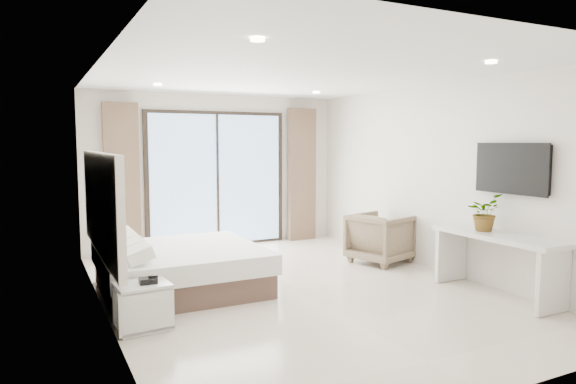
{
  "coord_description": "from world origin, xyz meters",
  "views": [
    {
      "loc": [
        -2.96,
        -5.65,
        1.87
      ],
      "look_at": [
        0.08,
        0.4,
        1.21
      ],
      "focal_mm": 32.0,
      "sensor_mm": 36.0,
      "label": 1
    }
  ],
  "objects_px": {
    "bed": "(180,268)",
    "nightstand": "(143,306)",
    "armchair": "(381,236)",
    "console_desk": "(497,250)"
  },
  "relations": [
    {
      "from": "bed",
      "to": "nightstand",
      "type": "height_order",
      "value": "bed"
    },
    {
      "from": "bed",
      "to": "armchair",
      "type": "relative_size",
      "value": 2.3
    },
    {
      "from": "bed",
      "to": "armchair",
      "type": "bearing_deg",
      "value": 1.78
    },
    {
      "from": "console_desk",
      "to": "armchair",
      "type": "xyz_separation_m",
      "value": [
        -0.19,
        2.06,
        -0.15
      ]
    },
    {
      "from": "console_desk",
      "to": "armchair",
      "type": "distance_m",
      "value": 2.07
    },
    {
      "from": "nightstand",
      "to": "armchair",
      "type": "height_order",
      "value": "armchair"
    },
    {
      "from": "console_desk",
      "to": "nightstand",
      "type": "bearing_deg",
      "value": 168.95
    },
    {
      "from": "armchair",
      "to": "bed",
      "type": "bearing_deg",
      "value": 75.44
    },
    {
      "from": "console_desk",
      "to": "armchair",
      "type": "relative_size",
      "value": 1.99
    },
    {
      "from": "nightstand",
      "to": "console_desk",
      "type": "relative_size",
      "value": 0.32
    }
  ]
}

